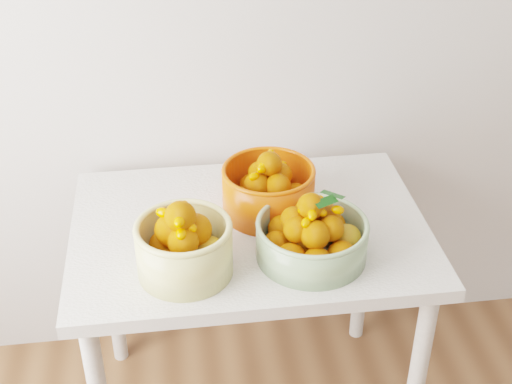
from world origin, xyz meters
TOP-DOWN VIEW (x-y plane):
  - table at (-0.37, 1.60)m, footprint 1.00×0.70m
  - bowl_cream at (-0.56, 1.42)m, footprint 0.31×0.31m
  - bowl_green at (-0.23, 1.44)m, footprint 0.30×0.30m
  - bowl_orange at (-0.31, 1.66)m, footprint 0.27×0.27m

SIDE VIEW (x-z plane):
  - table at x=-0.37m, z-range 0.28..1.03m
  - bowl_green at x=-0.23m, z-range 0.72..0.91m
  - bowl_orange at x=-0.31m, z-range 0.73..0.92m
  - bowl_cream at x=-0.56m, z-range 0.72..0.94m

